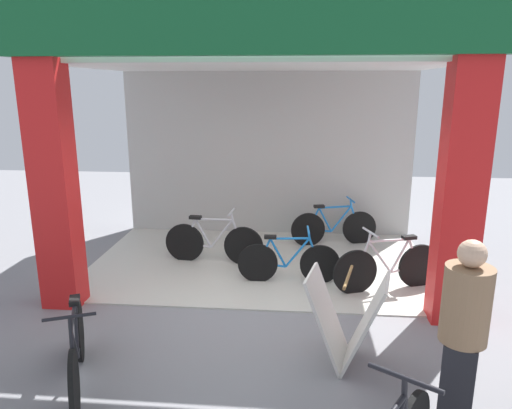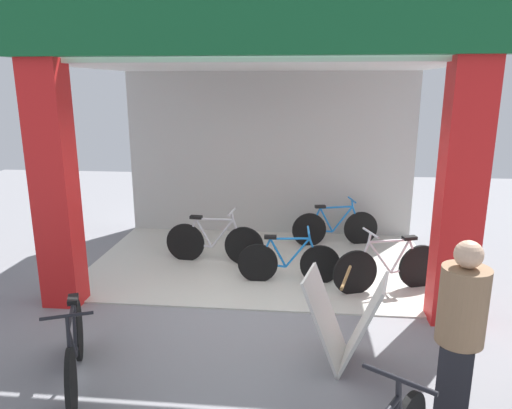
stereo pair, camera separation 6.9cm
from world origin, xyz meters
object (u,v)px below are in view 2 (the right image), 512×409
at_px(bicycle_parked_1, 75,351).
at_px(bicycle_inside_1, 214,242).
at_px(bicycle_inside_2, 335,227).
at_px(pedestrian_0, 459,340).
at_px(sandwich_board_sign, 344,321).
at_px(bicycle_inside_3, 388,267).
at_px(bicycle_inside_0, 289,262).

bearing_deg(bicycle_parked_1, bicycle_inside_1, 77.50).
distance_m(bicycle_inside_2, bicycle_parked_1, 4.94).
distance_m(bicycle_inside_2, pedestrian_0, 4.60).
xyz_separation_m(bicycle_inside_2, sandwich_board_sign, (-0.14, -3.62, 0.14)).
relative_size(bicycle_inside_1, sandwich_board_sign, 1.64).
relative_size(bicycle_inside_3, pedestrian_0, 0.92).
xyz_separation_m(bicycle_inside_0, pedestrian_0, (1.37, -2.84, 0.52)).
bearing_deg(bicycle_parked_1, pedestrian_0, -5.94).
xyz_separation_m(bicycle_inside_0, bicycle_inside_2, (0.74, 1.68, 0.01)).
bearing_deg(bicycle_inside_2, bicycle_inside_1, -151.90).
xyz_separation_m(bicycle_inside_3, sandwich_board_sign, (-0.74, -1.80, 0.13)).
height_order(bicycle_inside_2, pedestrian_0, pedestrian_0).
relative_size(bicycle_inside_0, bicycle_inside_1, 0.92).
xyz_separation_m(bicycle_inside_2, pedestrian_0, (0.62, -4.53, 0.51)).
distance_m(bicycle_inside_1, sandwich_board_sign, 3.14).
relative_size(bicycle_inside_1, pedestrian_0, 0.95).
bearing_deg(bicycle_parked_1, bicycle_inside_0, 53.18).
distance_m(bicycle_inside_0, bicycle_inside_2, 1.84).
distance_m(bicycle_inside_1, pedestrian_0, 4.36).
relative_size(bicycle_inside_1, bicycle_parked_1, 1.08).
height_order(bicycle_inside_1, bicycle_parked_1, bicycle_inside_1).
relative_size(bicycle_inside_0, bicycle_inside_2, 0.97).
bearing_deg(bicycle_inside_1, bicycle_parked_1, -102.50).
bearing_deg(bicycle_inside_1, bicycle_inside_0, -29.17).
bearing_deg(bicycle_inside_3, bicycle_inside_1, 162.41).
distance_m(bicycle_parked_1, sandwich_board_sign, 2.55).
height_order(bicycle_inside_0, pedestrian_0, pedestrian_0).
bearing_deg(sandwich_board_sign, bicycle_inside_1, 124.40).
relative_size(bicycle_inside_0, sandwich_board_sign, 1.51).
bearing_deg(bicycle_inside_3, bicycle_inside_2, 108.10).
relative_size(bicycle_parked_1, sandwich_board_sign, 1.52).
height_order(bicycle_inside_3, sandwich_board_sign, sandwich_board_sign).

